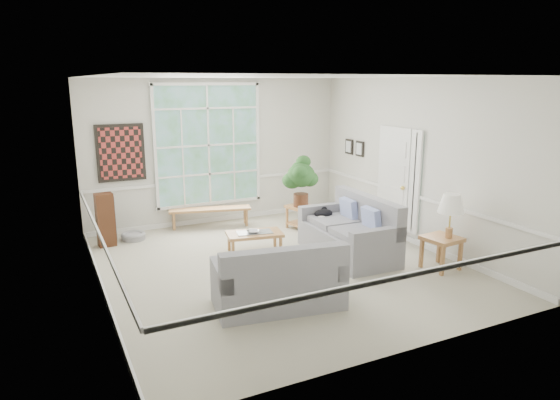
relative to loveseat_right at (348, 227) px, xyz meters
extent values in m
cube|color=#A49F8B|center=(-1.27, 0.06, -0.52)|extent=(5.50, 6.00, 0.01)
cube|color=white|center=(-1.27, 0.06, 2.49)|extent=(5.50, 6.00, 0.02)
cube|color=silver|center=(-1.27, 3.06, 0.99)|extent=(5.50, 0.02, 3.00)
cube|color=silver|center=(-1.27, -2.94, 0.99)|extent=(5.50, 0.02, 3.00)
cube|color=silver|center=(-4.02, 0.06, 0.99)|extent=(0.02, 6.00, 3.00)
cube|color=silver|center=(1.48, 0.06, 0.99)|extent=(0.02, 6.00, 3.00)
cube|color=white|center=(-1.47, 3.02, 1.14)|extent=(2.30, 0.08, 2.40)
cube|color=white|center=(1.44, 0.66, 0.54)|extent=(0.08, 0.90, 2.10)
cube|color=white|center=(1.44, 0.03, 0.64)|extent=(0.08, 0.26, 1.90)
cube|color=#5C211D|center=(-3.22, 3.01, 1.09)|extent=(0.90, 0.06, 1.10)
cube|color=black|center=(1.44, 1.81, 1.04)|extent=(0.04, 0.26, 0.32)
cube|color=black|center=(1.44, 2.21, 1.04)|extent=(0.04, 0.26, 0.32)
cube|color=gray|center=(0.00, 0.00, 0.00)|extent=(1.04, 1.92, 1.02)
cube|color=gray|center=(-1.93, -1.25, -0.06)|extent=(1.79, 1.12, 0.91)
cube|color=#AA7342|center=(-1.37, 0.86, -0.33)|extent=(1.04, 0.69, 0.36)
imported|color=#A1A1A7|center=(-1.42, 0.83, -0.12)|extent=(0.36, 0.36, 0.07)
cube|color=#AA7342|center=(-1.58, 2.71, -0.32)|extent=(1.69, 0.72, 0.39)
cube|color=#AA7342|center=(0.04, 1.80, -0.27)|extent=(0.58, 0.58, 0.48)
cube|color=#AA7342|center=(0.99, -1.18, -0.24)|extent=(0.58, 0.58, 0.53)
cylinder|color=gray|center=(-3.17, 2.53, -0.44)|extent=(0.53, 0.53, 0.13)
cube|color=#422213|center=(-3.67, 2.37, -0.02)|extent=(0.32, 0.26, 0.98)
ellipsoid|color=black|center=(-0.09, 0.67, 0.10)|extent=(0.39, 0.30, 0.17)
camera|label=1|loc=(-4.62, -6.84, 2.43)|focal=32.00mm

